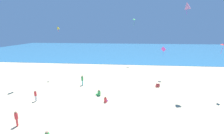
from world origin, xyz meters
The scene contains 13 objects.
ground_plane centered at (0.00, 10.00, 0.00)m, with size 120.00×120.00×0.00m, color #C6B58C.
ocean_water centered at (0.00, 56.12, 0.03)m, with size 120.00×60.00×0.05m, color teal.
beach_chair_far_right centered at (6.39, 11.28, 0.25)m, with size 0.59×0.61×0.58m.
person_0 centered at (-4.97, 10.97, 0.90)m, with size 0.41×0.41×1.57m.
person_2 centered at (-0.61, 5.56, 0.26)m, with size 0.47×0.63×0.71m.
person_3 centered at (-8.94, 5.00, 0.80)m, with size 0.34×0.34×1.38m.
person_4 centered at (-1.76, 7.37, 0.30)m, with size 0.74×0.61×0.82m.
person_5 centered at (-7.73, 0.09, 0.82)m, with size 0.38×0.38×1.41m.
kite_magenta centered at (7.82, 15.81, 5.13)m, with size 0.68×0.69×1.50m.
kite_green centered at (3.20, 27.62, 10.74)m, with size 0.83×0.86×1.72m.
kite_pink centered at (8.81, 9.35, 11.14)m, with size 1.11×1.00×1.49m.
kite_yellow centered at (-10.04, 15.03, 8.70)m, with size 0.55×0.66×1.07m.
kite_red centered at (13.14, 8.72, 6.61)m, with size 0.53×0.60×1.25m.
Camera 1 is at (1.88, -11.37, 8.32)m, focal length 25.20 mm.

